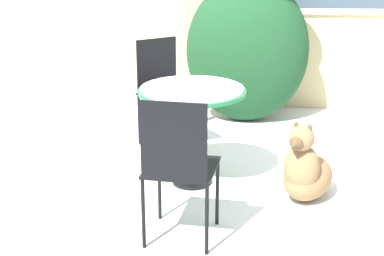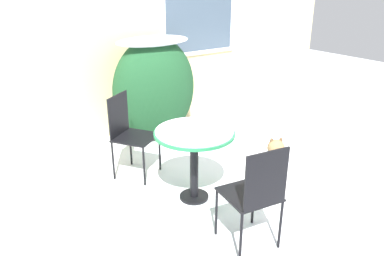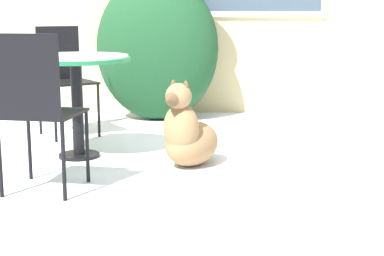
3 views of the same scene
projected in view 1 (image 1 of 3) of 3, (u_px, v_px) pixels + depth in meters
The scene contains 6 objects.
ground_plane at pixel (235, 188), 4.52m from camera, with size 16.00×16.00×0.00m, color white.
shrub_left at pixel (247, 47), 5.88m from camera, with size 1.23×0.71×1.46m.
patio_table at pixel (192, 103), 4.40m from camera, with size 0.81×0.81×0.77m.
patio_chair_near_table at pixel (164, 88), 5.27m from camera, with size 0.60×0.60×0.96m.
patio_chair_far_side at pixel (179, 163), 3.57m from camera, with size 0.49×0.49×0.96m.
dog at pixel (306, 172), 4.25m from camera, with size 0.53×0.65×0.63m.
Camera 1 is at (-0.14, -4.14, 1.89)m, focal length 55.00 mm.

